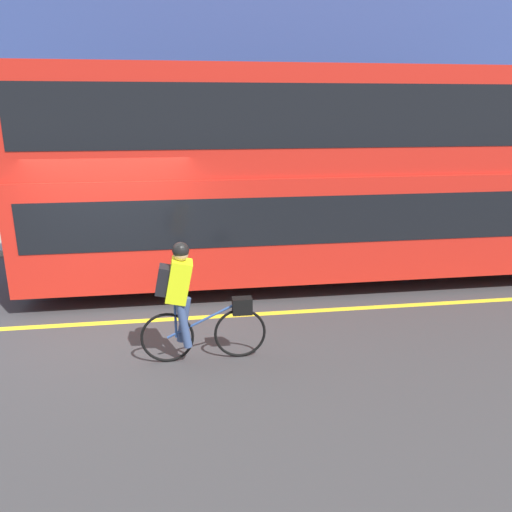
% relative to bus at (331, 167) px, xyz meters
% --- Properties ---
extents(ground_plane, '(80.00, 80.00, 0.00)m').
position_rel_bus_xyz_m(ground_plane, '(-3.89, -1.73, -2.16)').
color(ground_plane, '#38383A').
extents(road_center_line, '(50.00, 0.14, 0.01)m').
position_rel_bus_xyz_m(road_center_line, '(-3.89, -1.65, -2.16)').
color(road_center_line, yellow).
rests_on(road_center_line, ground_plane).
extents(sidewalk_curb, '(60.00, 2.49, 0.14)m').
position_rel_bus_xyz_m(sidewalk_curb, '(-3.89, 3.69, -2.09)').
color(sidewalk_curb, gray).
rests_on(sidewalk_curb, ground_plane).
extents(building_facade, '(60.00, 0.30, 8.82)m').
position_rel_bus_xyz_m(building_facade, '(-3.89, 5.09, 2.25)').
color(building_facade, '#33478C').
rests_on(building_facade, ground_plane).
extents(bus, '(11.07, 2.49, 3.90)m').
position_rel_bus_xyz_m(bus, '(0.00, 0.00, 0.00)').
color(bus, black).
rests_on(bus, ground_plane).
extents(cyclist_on_bike, '(1.65, 0.32, 1.63)m').
position_rel_bus_xyz_m(cyclist_on_bike, '(-2.73, -3.05, -1.28)').
color(cyclist_on_bike, black).
rests_on(cyclist_on_bike, ground_plane).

